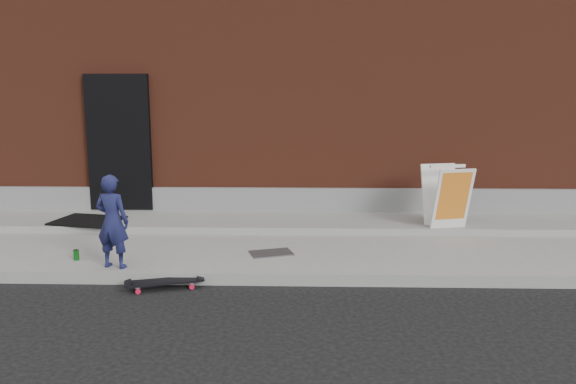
{
  "coord_description": "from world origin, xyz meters",
  "views": [
    {
      "loc": [
        0.45,
        -6.27,
        2.28
      ],
      "look_at": [
        0.26,
        0.8,
        0.98
      ],
      "focal_mm": 35.0,
      "sensor_mm": 36.0,
      "label": 1
    }
  ],
  "objects_px": {
    "child": "(112,221)",
    "soda_can": "(76,255)",
    "pizza_sign": "(447,196)",
    "skateboard": "(165,282)"
  },
  "relations": [
    {
      "from": "pizza_sign",
      "to": "soda_can",
      "type": "xyz_separation_m",
      "value": [
        -5.0,
        -1.5,
        -0.5
      ]
    },
    {
      "from": "soda_can",
      "to": "child",
      "type": "bearing_deg",
      "value": -25.35
    },
    {
      "from": "child",
      "to": "soda_can",
      "type": "xyz_separation_m",
      "value": [
        -0.58,
        0.27,
        -0.5
      ]
    },
    {
      "from": "skateboard",
      "to": "soda_can",
      "type": "xyz_separation_m",
      "value": [
        -1.26,
        0.59,
        0.14
      ]
    },
    {
      "from": "skateboard",
      "to": "child",
      "type": "bearing_deg",
      "value": 154.94
    },
    {
      "from": "skateboard",
      "to": "pizza_sign",
      "type": "height_order",
      "value": "pizza_sign"
    },
    {
      "from": "child",
      "to": "pizza_sign",
      "type": "height_order",
      "value": "child"
    },
    {
      "from": "soda_can",
      "to": "skateboard",
      "type": "bearing_deg",
      "value": -25.19
    },
    {
      "from": "child",
      "to": "skateboard",
      "type": "relative_size",
      "value": 1.27
    },
    {
      "from": "soda_can",
      "to": "pizza_sign",
      "type": "bearing_deg",
      "value": 16.74
    }
  ]
}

